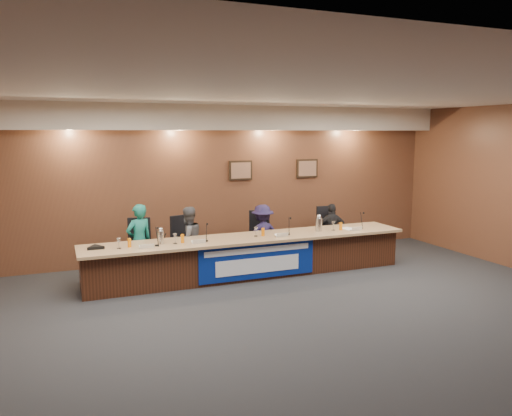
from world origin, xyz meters
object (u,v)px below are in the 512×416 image
Objects in this scene: panelist_b at (188,240)px; office_chair_b at (187,247)px; panelist_a at (139,241)px; office_chair_c at (261,241)px; speakerphone at (96,247)px; banner at (258,261)px; dais_body at (250,257)px; panelist_d at (332,231)px; carafe_right at (319,225)px; office_chair_a at (139,251)px; carafe_left at (161,237)px; office_chair_d at (330,235)px; panelist_c at (263,235)px.

panelist_b is 0.19m from office_chair_b.
panelist_a reaches higher than office_chair_c.
banner is at bearing -8.70° from speakerphone.
dais_body is at bearing -111.12° from office_chair_c.
panelist_a is 0.94m from office_chair_b.
panelist_d is 0.99m from carafe_right.
panelist_d is at bearing 160.64° from panelist_a.
banner is 2.20m from panelist_a.
banner reaches higher than office_chair_a.
panelist_a is at bearing 164.73° from office_chair_b.
speakerphone is at bearing 23.40° from panelist_d.
carafe_left is (-1.66, 0.38, 0.49)m from banner.
panelist_a is at bearing -75.87° from office_chair_a.
panelist_d is (2.11, 0.60, 0.23)m from dais_body.
panelist_a is 1.00m from speakerphone.
panelist_a reaches higher than panelist_d.
carafe_right is (-0.69, -0.65, 0.30)m from panelist_d.
carafe_left reaches higher than office_chair_c.
panelist_b is 3.14m from office_chair_d.
office_chair_c is 1.60m from office_chair_d.
speakerphone is (-4.84, -0.59, 0.19)m from panelist_d.
carafe_right is 4.16m from speakerphone.
office_chair_d is (2.11, 1.11, 0.10)m from banner.
office_chair_b is at bearing 14.13° from office_chair_a.
carafe_right is at bearing 1.61° from office_chair_a.
dais_body reaches higher than office_chair_b.
carafe_left is at bearing 179.84° from carafe_right.
panelist_a reaches higher than speakerphone.
panelist_a is 0.91m from panelist_b.
panelist_b reaches higher than office_chair_c.
office_chair_c is at bearing 162.98° from panelist_a.
office_chair_b is at bearing -8.37° from panelist_c.
carafe_left is 0.73× the size of speakerphone.
banner is 1.23m from office_chair_c.
carafe_left reaches higher than office_chair_d.
panelist_b is 4.92× the size of carafe_right.
carafe_right reaches higher than speakerphone.
dais_body is 2.23m from office_chair_d.
office_chair_c is (1.53, 0.00, 0.00)m from office_chair_b.
banner is 2.79m from speakerphone.
office_chair_c is 1.25m from carafe_right.
office_chair_d is at bearing 11.07° from carafe_left.
panelist_b reaches higher than panelist_d.
office_chair_d is 3.86m from carafe_left.
panelist_d is at bearing 9.60° from carafe_left.
speakerphone reaches higher than office_chair_d.
panelist_d reaches higher than office_chair_c.
panelist_b is 2.66× the size of office_chair_c.
office_chair_c is at bearing -94.62° from panelist_c.
panelist_b is at bearing 165.21° from carafe_right.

